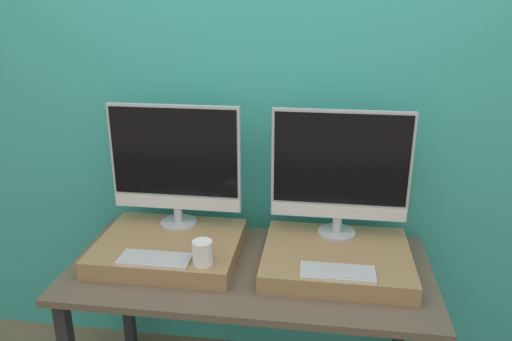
% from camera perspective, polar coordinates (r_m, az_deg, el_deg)
% --- Properties ---
extents(wall_back, '(8.00, 0.04, 2.60)m').
position_cam_1_polar(wall_back, '(2.33, 0.79, 6.98)').
color(wall_back, teal).
rests_on(wall_back, ground_plane).
extents(workbench, '(1.52, 0.72, 0.72)m').
position_cam_1_polar(workbench, '(2.19, -0.73, -12.61)').
color(workbench, brown).
rests_on(workbench, ground_plane).
extents(wooden_riser_left, '(0.61, 0.50, 0.08)m').
position_cam_1_polar(wooden_riser_left, '(2.24, -9.89, -8.66)').
color(wooden_riser_left, '#99754C').
rests_on(wooden_riser_left, workbench).
extents(monitor_left, '(0.59, 0.17, 0.56)m').
position_cam_1_polar(monitor_left, '(2.24, -9.22, 0.98)').
color(monitor_left, '#B2B2B7').
rests_on(monitor_left, wooden_riser_left).
extents(keyboard_left, '(0.28, 0.12, 0.01)m').
position_cam_1_polar(keyboard_left, '(2.06, -11.48, -9.85)').
color(keyboard_left, silver).
rests_on(keyboard_left, wooden_riser_left).
extents(mug, '(0.08, 0.08, 0.10)m').
position_cam_1_polar(mug, '(1.99, -6.13, -9.32)').
color(mug, white).
rests_on(mug, wooden_riser_left).
extents(wooden_riser_right, '(0.61, 0.50, 0.08)m').
position_cam_1_polar(wooden_riser_right, '(2.14, 9.17, -9.95)').
color(wooden_riser_right, '#99754C').
rests_on(wooden_riser_right, workbench).
extents(monitor_right, '(0.59, 0.17, 0.56)m').
position_cam_1_polar(monitor_right, '(2.14, 9.61, 0.13)').
color(monitor_right, '#B2B2B7').
rests_on(monitor_right, wooden_riser_right).
extents(keyboard_right, '(0.28, 0.12, 0.01)m').
position_cam_1_polar(keyboard_right, '(1.96, 9.31, -11.37)').
color(keyboard_right, silver).
rests_on(keyboard_right, wooden_riser_right).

